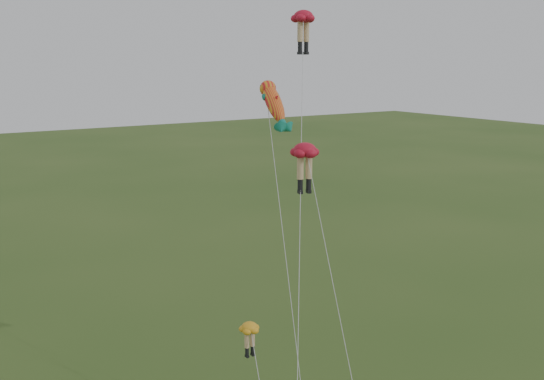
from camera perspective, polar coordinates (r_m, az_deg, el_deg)
legs_kite_red_high at (r=37.05m, az=2.96°, el=15.25°), size 9.73×13.05×21.16m
legs_kite_red_mid at (r=30.91m, az=3.17°, el=3.09°), size 2.65×8.58×14.13m
legs_kite_yellow at (r=26.61m, az=-1.99°, el=-13.77°), size 0.94×3.49×7.25m
fish_kite at (r=30.86m, az=0.14°, el=8.14°), size 2.69×7.68×17.48m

